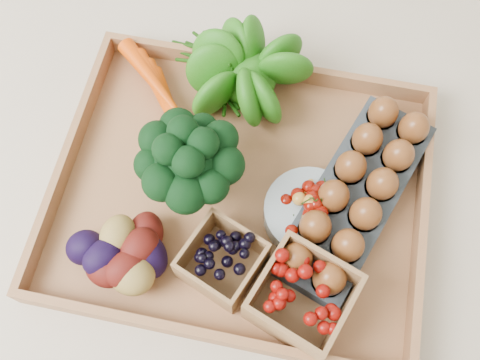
% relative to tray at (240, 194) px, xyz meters
% --- Properties ---
extents(ground, '(4.00, 4.00, 0.00)m').
position_rel_tray_xyz_m(ground, '(0.00, 0.00, -0.01)').
color(ground, beige).
rests_on(ground, ground).
extents(tray, '(0.55, 0.45, 0.01)m').
position_rel_tray_xyz_m(tray, '(0.00, 0.00, 0.00)').
color(tray, '#A67145').
rests_on(tray, ground).
extents(carrots, '(0.20, 0.14, 0.05)m').
position_rel_tray_xyz_m(carrots, '(-0.15, 0.13, 0.03)').
color(carrots, '#E24605').
rests_on(carrots, tray).
extents(lettuce, '(0.13, 0.13, 0.13)m').
position_rel_tray_xyz_m(lettuce, '(-0.03, 0.18, 0.07)').
color(lettuce, '#1C540D').
rests_on(lettuce, tray).
extents(broccoli, '(0.15, 0.15, 0.12)m').
position_rel_tray_xyz_m(broccoli, '(-0.07, -0.01, 0.07)').
color(broccoli, black).
rests_on(broccoli, tray).
extents(cherry_bowl, '(0.13, 0.13, 0.04)m').
position_rel_tray_xyz_m(cherry_bowl, '(0.11, -0.02, 0.03)').
color(cherry_bowl, '#8C9EA5').
rests_on(cherry_bowl, tray).
extents(egg_carton, '(0.22, 0.34, 0.04)m').
position_rel_tray_xyz_m(egg_carton, '(0.17, 0.02, 0.03)').
color(egg_carton, '#343D43').
rests_on(egg_carton, tray).
extents(potatoes, '(0.16, 0.16, 0.09)m').
position_rel_tray_xyz_m(potatoes, '(-0.14, -0.14, 0.05)').
color(potatoes, '#410E0A').
rests_on(potatoes, tray).
extents(punnet_blackberry, '(0.13, 0.13, 0.07)m').
position_rel_tray_xyz_m(punnet_blackberry, '(-0.00, -0.12, 0.04)').
color(punnet_blackberry, black).
rests_on(punnet_blackberry, tray).
extents(punnet_raspberry, '(0.15, 0.15, 0.08)m').
position_rel_tray_xyz_m(punnet_raspberry, '(0.12, -0.15, 0.05)').
color(punnet_raspberry, '#6B0804').
rests_on(punnet_raspberry, tray).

